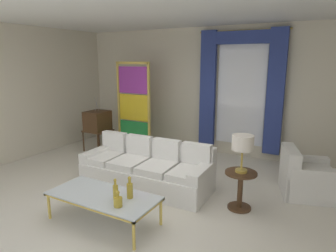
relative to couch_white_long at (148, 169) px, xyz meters
The scene contains 16 objects.
ground_plane 0.64m from the couch_white_long, 61.90° to the right, with size 16.00×16.00×0.00m, color silver.
wall_rear 2.84m from the couch_white_long, 84.04° to the left, with size 8.00×0.12×3.00m, color beige.
wall_left 3.60m from the couch_white_long, behind, with size 0.12×7.00×3.00m, color beige.
ceiling_slab 2.74m from the couch_white_long, 48.22° to the left, with size 8.00×7.60×0.04m, color white.
curtained_window 2.94m from the couch_white_long, 68.55° to the left, with size 2.00×0.17×2.70m.
couch_white_long is the anchor object (origin of this frame).
coffee_table 1.37m from the couch_white_long, 84.34° to the right, with size 1.57×0.72×0.41m.
bottle_blue_decanter 1.63m from the couch_white_long, 70.87° to the right, with size 0.11×0.11×0.22m.
bottle_crystal_tall 1.38m from the couch_white_long, 67.56° to the right, with size 0.08×0.08×0.31m.
bottle_amber_squat 1.47m from the couch_white_long, 74.53° to the right, with size 0.07×0.07×0.30m.
vintage_tv 2.63m from the couch_white_long, 151.96° to the left, with size 0.62×0.60×1.35m.
armchair_white 2.69m from the couch_white_long, 20.80° to the left, with size 1.02×1.00×0.80m.
stained_glass_divider 2.29m from the couch_white_long, 132.14° to the left, with size 0.95×0.05×2.20m.
peacock_figurine 1.46m from the couch_white_long, 129.27° to the left, with size 0.44×0.60×0.50m.
round_side_table 1.70m from the couch_white_long, ahead, with size 0.48×0.48×0.59m.
table_lamp_brass 1.85m from the couch_white_long, ahead, with size 0.32×0.32×0.57m.
Camera 1 is at (2.51, -3.75, 2.25)m, focal length 31.67 mm.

